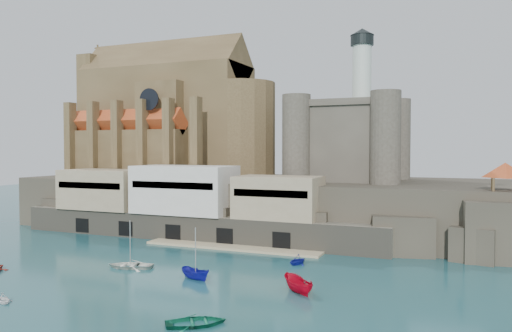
{
  "coord_description": "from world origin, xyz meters",
  "views": [
    {
      "loc": [
        36.54,
        -54.26,
        16.1
      ],
      "look_at": [
        0.4,
        32.0,
        12.84
      ],
      "focal_mm": 35.0,
      "sensor_mm": 36.0,
      "label": 1
    }
  ],
  "objects_px": {
    "church": "(172,122)",
    "boat_2": "(196,279)",
    "castle_keep": "(349,137)",
    "boat_1": "(3,303)",
    "pavilion": "(505,172)"
  },
  "relations": [
    {
      "from": "church",
      "to": "boat_2",
      "type": "distance_m",
      "value": 56.84
    },
    {
      "from": "castle_keep",
      "to": "boat_1",
      "type": "relative_size",
      "value": 11.19
    },
    {
      "from": "pavilion",
      "to": "castle_keep",
      "type": "bearing_deg",
      "value": 149.82
    },
    {
      "from": "castle_keep",
      "to": "boat_2",
      "type": "height_order",
      "value": "castle_keep"
    },
    {
      "from": "castle_keep",
      "to": "boat_2",
      "type": "distance_m",
      "value": 46.87
    },
    {
      "from": "church",
      "to": "pavilion",
      "type": "xyz_separation_m",
      "value": [
        66.13,
        -15.85,
        -9.4
      ]
    },
    {
      "from": "church",
      "to": "pavilion",
      "type": "relative_size",
      "value": 7.34
    },
    {
      "from": "boat_1",
      "to": "boat_2",
      "type": "height_order",
      "value": "boat_2"
    },
    {
      "from": "church",
      "to": "boat_2",
      "type": "bearing_deg",
      "value": -54.74
    },
    {
      "from": "church",
      "to": "boat_2",
      "type": "relative_size",
      "value": 10.11
    },
    {
      "from": "church",
      "to": "boat_1",
      "type": "xyz_separation_m",
      "value": [
        16.35,
        -58.79,
        -22.13
      ]
    },
    {
      "from": "boat_1",
      "to": "castle_keep",
      "type": "bearing_deg",
      "value": -1.11
    },
    {
      "from": "castle_keep",
      "to": "pavilion",
      "type": "relative_size",
      "value": 4.58
    },
    {
      "from": "boat_1",
      "to": "boat_2",
      "type": "xyz_separation_m",
      "value": [
        13.87,
        16.04,
        0.0
      ]
    },
    {
      "from": "boat_1",
      "to": "boat_2",
      "type": "relative_size",
      "value": 0.56
    }
  ]
}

